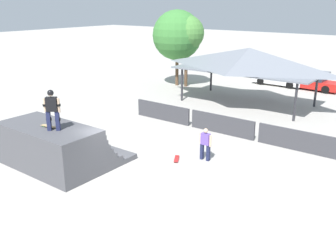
{
  "coord_description": "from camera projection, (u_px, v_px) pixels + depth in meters",
  "views": [
    {
      "loc": [
        10.57,
        -10.64,
        7.02
      ],
      "look_at": [
        -0.23,
        3.71,
        1.07
      ],
      "focal_mm": 40.0,
      "sensor_mm": 36.0,
      "label": 1
    }
  ],
  "objects": [
    {
      "name": "ground_plane",
      "position": [
        121.0,
        172.0,
        16.31
      ],
      "size": [
        160.0,
        160.0,
        0.0
      ],
      "primitive_type": "plane",
      "color": "#ADA8A0"
    },
    {
      "name": "quarter_pipe_ramp",
      "position": [
        57.0,
        147.0,
        16.71
      ],
      "size": [
        4.76,
        4.18,
        1.94
      ],
      "color": "#4C4C51",
      "rests_on": "ground"
    },
    {
      "name": "skater_on_deck",
      "position": [
        52.0,
        107.0,
        15.28
      ],
      "size": [
        0.68,
        0.58,
        1.73
      ],
      "rotation": [
        0.0,
        0.0,
        0.66
      ],
      "color": "#1E2347",
      "rests_on": "quarter_pipe_ramp"
    },
    {
      "name": "skateboard_on_deck",
      "position": [
        49.0,
        126.0,
        15.93
      ],
      "size": [
        0.81,
        0.29,
        0.09
      ],
      "rotation": [
        0.0,
        0.0,
        0.11
      ],
      "color": "green",
      "rests_on": "quarter_pipe_ramp"
    },
    {
      "name": "bystander_walking",
      "position": [
        205.0,
        143.0,
        17.26
      ],
      "size": [
        0.62,
        0.21,
        1.55
      ],
      "rotation": [
        0.0,
        0.0,
        3.16
      ],
      "color": "#1E2347",
      "rests_on": "ground"
    },
    {
      "name": "skateboard_on_ground",
      "position": [
        177.0,
        159.0,
        17.52
      ],
      "size": [
        0.56,
        0.76,
        0.09
      ],
      "rotation": [
        0.0,
        0.0,
        2.1
      ],
      "color": "red",
      "rests_on": "ground"
    },
    {
      "name": "barrier_fence",
      "position": [
        222.0,
        124.0,
        20.91
      ],
      "size": [
        12.3,
        0.12,
        1.05
      ],
      "color": "#3D3D42",
      "rests_on": "ground"
    },
    {
      "name": "pavilion_shelter",
      "position": [
        249.0,
        59.0,
        26.29
      ],
      "size": [
        9.98,
        4.97,
        4.01
      ],
      "color": "#2D2D33",
      "rests_on": "ground"
    },
    {
      "name": "tree_beside_pavilion",
      "position": [
        186.0,
        33.0,
        31.46
      ],
      "size": [
        2.98,
        2.98,
        6.06
      ],
      "color": "brown",
      "rests_on": "ground"
    },
    {
      "name": "tree_far_back",
      "position": [
        177.0,
        35.0,
        31.97
      ],
      "size": [
        4.24,
        4.24,
        6.47
      ],
      "color": "brown",
      "rests_on": "ground"
    },
    {
      "name": "parked_car_white",
      "position": [
        278.0,
        78.0,
        33.2
      ],
      "size": [
        4.4,
        1.83,
        1.27
      ],
      "rotation": [
        0.0,
        0.0,
        -0.01
      ],
      "color": "silver",
      "rests_on": "ground"
    },
    {
      "name": "parked_car_red",
      "position": [
        313.0,
        82.0,
        31.47
      ],
      "size": [
        4.29,
        1.97,
        1.27
      ],
      "rotation": [
        0.0,
        0.0,
        -0.06
      ],
      "color": "red",
      "rests_on": "ground"
    }
  ]
}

